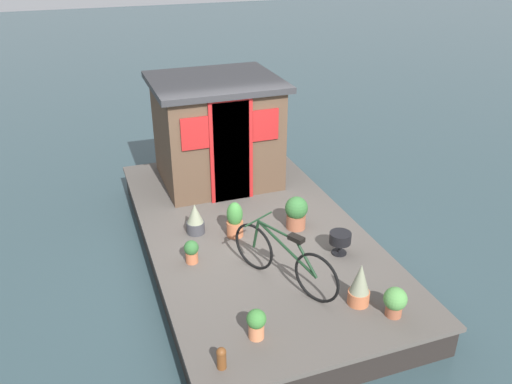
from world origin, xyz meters
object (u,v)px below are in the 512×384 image
Objects in this scene: potted_plant_succulent at (395,301)px; mooring_bollard at (221,357)px; potted_plant_ivy at (195,219)px; charcoal_grill at (340,239)px; houseboat_cabin at (217,130)px; bicycle at (284,259)px; potted_plant_thyme at (235,220)px; potted_plant_basil at (296,212)px; potted_plant_lavender at (256,323)px; potted_plant_rosemary at (191,251)px; potted_plant_fern at (360,285)px.

potted_plant_succulent is 2.14m from mooring_bollard.
potted_plant_ivy reaches higher than charcoal_grill.
houseboat_cabin reaches higher than charcoal_grill.
bicycle is 1.35m from potted_plant_thyme.
potted_plant_ivy is at bearing 75.78° from potted_plant_basil.
houseboat_cabin is at bearing -1.35° from bicycle.
potted_plant_lavender is at bearing 141.23° from bicycle.
potted_plant_thyme is 2.62m from mooring_bollard.
potted_plant_basil is (-2.08, -0.63, -0.66)m from houseboat_cabin.
potted_plant_lavender is at bearing -58.09° from mooring_bollard.
charcoal_grill is at bearing -127.60° from potted_plant_thyme.
potted_plant_basil is 1.36× the size of potted_plant_succulent.
potted_plant_rosemary is (1.68, 0.33, -0.02)m from potted_plant_lavender.
potted_plant_lavender is (-2.14, 0.43, -0.06)m from potted_plant_thyme.
potted_plant_rosemary is at bearing 46.62° from potted_plant_succulent.
bicycle is 1.42m from potted_plant_basil.
potted_plant_fern reaches higher than potted_plant_lavender.
potted_plant_fern is 1.37m from potted_plant_lavender.
bicycle is 4.56× the size of charcoal_grill.
charcoal_grill is (1.06, -0.30, -0.03)m from potted_plant_fern.
houseboat_cabin is 2.12m from potted_plant_thyme.
bicycle reaches higher than charcoal_grill.
potted_plant_fern is at bearing -84.12° from potted_plant_lavender.
potted_plant_basil is (-0.10, -0.94, 0.01)m from potted_plant_thyme.
potted_plant_thyme reaches higher than potted_plant_rosemary.
mooring_bollard is (-0.31, 0.49, -0.06)m from potted_plant_lavender.
potted_plant_lavender is (-2.05, 1.37, -0.07)m from potted_plant_basil.
houseboat_cabin is 2.03m from potted_plant_ivy.
potted_plant_fern is 1.69× the size of potted_plant_rosemary.
houseboat_cabin is 4.67m from mooring_bollard.
potted_plant_thyme is (1.32, 0.23, -0.11)m from bicycle.
charcoal_grill is (1.20, -1.66, 0.04)m from potted_plant_lavender.
houseboat_cabin is at bearing -23.67° from potted_plant_rosemary.
charcoal_grill is 2.63m from mooring_bollard.
houseboat_cabin is 3.82× the size of potted_plant_fern.
potted_plant_succulent reaches higher than mooring_bollard.
potted_plant_basil is at bearing 7.03° from potted_plant_succulent.
houseboat_cabin reaches higher than potted_plant_thyme.
potted_plant_ivy is at bearing 55.17° from charcoal_grill.
potted_plant_basil reaches higher than potted_plant_ivy.
potted_plant_succulent is at bearing -86.96° from mooring_bollard.
potted_plant_rosemary is (-0.74, 0.24, -0.05)m from potted_plant_ivy.
potted_plant_thyme is (-1.98, 0.31, -0.67)m from houseboat_cabin.
houseboat_cabin is at bearing 8.92° from potted_plant_fern.
potted_plant_ivy is at bearing 33.74° from potted_plant_succulent.
potted_plant_fern is (-0.68, -0.70, -0.10)m from bicycle.
potted_plant_succulent is at bearing -133.38° from potted_plant_rosemary.
potted_plant_thyme reaches higher than charcoal_grill.
potted_plant_ivy is at bearing -17.59° from potted_plant_rosemary.
potted_plant_basil is 1.39× the size of potted_plant_lavender.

